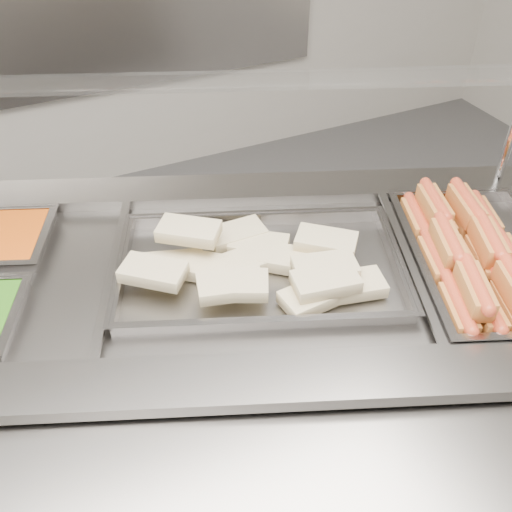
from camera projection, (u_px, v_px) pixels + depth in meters
name	position (u px, v px, depth m)	size (l,w,h in m)	color
steam_counter	(239.00, 379.00, 1.83)	(2.23, 1.59, 0.98)	slate
tray_rail	(244.00, 466.00, 1.13)	(1.92, 1.06, 0.06)	slate
sneeze_guard	(230.00, 85.00, 1.45)	(1.78, 0.95, 0.48)	silver
pan_hotdogs	(481.00, 267.00, 1.58)	(0.56, 0.69, 0.11)	gray
pan_wraps	(260.00, 271.00, 1.54)	(0.85, 0.68, 0.08)	gray
hotdogs_in_buns	(476.00, 255.00, 1.54)	(0.44, 0.62, 0.13)	#AE5524
tortilla_wraps	(257.00, 265.00, 1.50)	(0.65, 0.46, 0.11)	#CBBD88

